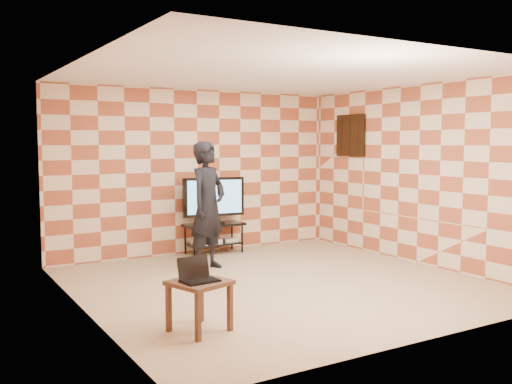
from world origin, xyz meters
TOP-DOWN VIEW (x-y plane):
  - floor at (0.00, 0.00)m, footprint 5.00×5.00m
  - wall_back at (0.00, 2.50)m, footprint 5.00×0.02m
  - wall_front at (0.00, -2.50)m, footprint 5.00×0.02m
  - wall_left at (-2.50, 0.00)m, footprint 0.02×5.00m
  - wall_right at (2.50, 0.00)m, footprint 0.02×5.00m
  - ceiling at (0.00, 0.00)m, footprint 5.00×5.00m
  - wall_art at (2.47, 1.55)m, footprint 0.04×0.72m
  - tv_stand at (0.17, 2.24)m, footprint 0.99×0.45m
  - tv at (0.17, 2.24)m, footprint 1.04×0.23m
  - dvd_player at (0.02, 2.23)m, footprint 0.46×0.35m
  - game_console at (0.46, 2.23)m, footprint 0.24×0.19m
  - side_table at (-1.70, -1.19)m, footprint 0.63×0.63m
  - laptop at (-1.72, -1.19)m, footprint 0.37×0.31m
  - person at (-0.43, 1.23)m, footprint 0.80×0.71m

SIDE VIEW (x-z plane):
  - floor at x=0.00m, z-range 0.00..0.00m
  - game_console at x=0.46m, z-range 0.17..0.22m
  - dvd_player at x=0.02m, z-range 0.17..0.25m
  - tv_stand at x=0.17m, z-range 0.12..0.62m
  - side_table at x=-1.70m, z-range 0.16..0.66m
  - laptop at x=-1.72m, z-range 0.44..0.67m
  - tv at x=0.17m, z-range 0.54..1.30m
  - person at x=-0.43m, z-range 0.00..1.85m
  - wall_back at x=0.00m, z-range 0.00..2.70m
  - wall_front at x=0.00m, z-range 0.00..2.70m
  - wall_left at x=-2.50m, z-range 0.00..2.70m
  - wall_right at x=2.50m, z-range 0.00..2.70m
  - wall_art at x=2.47m, z-range 1.59..2.31m
  - ceiling at x=0.00m, z-range 2.69..2.71m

